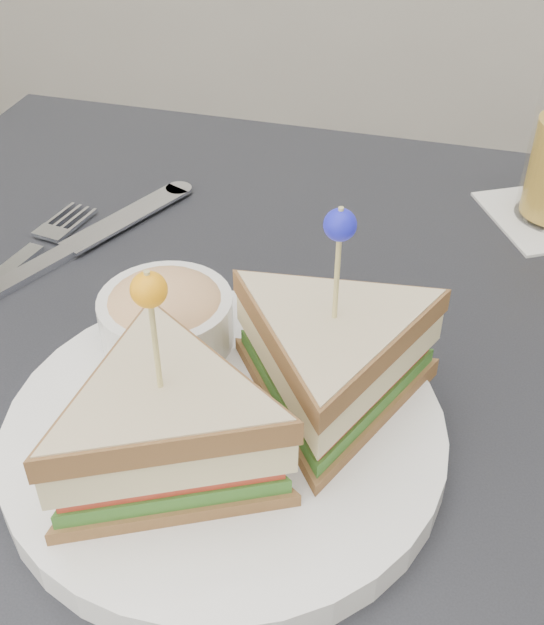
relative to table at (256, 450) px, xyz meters
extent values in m
cube|color=black|center=(0.00, 0.00, 0.06)|extent=(0.80, 0.80, 0.03)
cylinder|color=black|center=(-0.35, 0.35, -0.31)|extent=(0.04, 0.04, 0.72)
cylinder|color=white|center=(0.00, -0.07, 0.08)|extent=(0.29, 0.29, 0.02)
cylinder|color=white|center=(0.00, -0.07, 0.09)|extent=(0.29, 0.29, 0.01)
cylinder|color=#DACC7D|center=(-0.02, -0.11, 0.19)|extent=(0.00, 0.00, 0.09)
sphere|color=#FF9D10|center=(-0.02, -0.11, 0.23)|extent=(0.02, 0.02, 0.02)
cylinder|color=#DACC7D|center=(0.06, -0.03, 0.19)|extent=(0.00, 0.00, 0.09)
sphere|color=#1B1FCC|center=(0.06, -0.03, 0.23)|extent=(0.02, 0.02, 0.02)
cylinder|color=white|center=(-0.06, 0.00, 0.11)|extent=(0.10, 0.10, 0.04)
ellipsoid|color=#E0B772|center=(-0.06, 0.00, 0.13)|extent=(0.09, 0.09, 0.04)
cube|color=silver|center=(-0.22, 0.12, 0.08)|extent=(0.03, 0.02, 0.00)
cube|color=silver|center=(-0.21, 0.06, 0.08)|extent=(0.06, 0.11, 0.01)
cube|color=silver|center=(-0.17, 0.16, 0.08)|extent=(0.08, 0.13, 0.00)
cylinder|color=silver|center=(-0.14, 0.22, 0.08)|extent=(0.03, 0.03, 0.00)
camera|label=1|loc=(0.12, -0.38, 0.45)|focal=45.00mm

